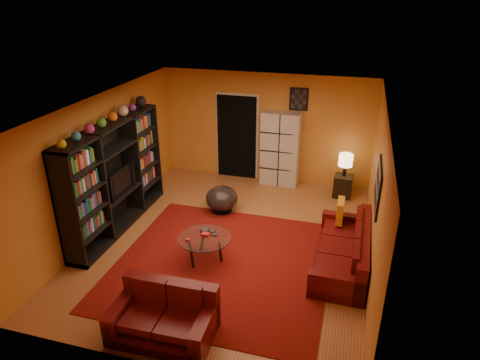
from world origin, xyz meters
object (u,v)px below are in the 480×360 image
(side_table, at_px, (343,186))
(table_lamp, at_px, (346,161))
(coffee_table, at_px, (204,240))
(bowl_chair, at_px, (222,199))
(tv, at_px, (118,181))
(entertainment_unit, at_px, (115,177))
(storage_cabinet, at_px, (280,149))
(sofa, at_px, (346,251))
(loveseat, at_px, (165,315))

(side_table, height_order, table_lamp, table_lamp)
(coffee_table, relative_size, bowl_chair, 1.34)
(tv, relative_size, table_lamp, 1.73)
(entertainment_unit, relative_size, side_table, 6.00)
(side_table, distance_m, table_lamp, 0.62)
(tv, xyz_separation_m, coffee_table, (1.99, -0.70, -0.56))
(tv, distance_m, coffee_table, 2.19)
(coffee_table, xyz_separation_m, storage_cabinet, (0.64, 3.48, 0.47))
(storage_cabinet, distance_m, table_lamp, 1.54)
(tv, relative_size, coffee_table, 0.97)
(tv, xyz_separation_m, sofa, (4.36, -0.19, -0.69))
(loveseat, distance_m, table_lamp, 5.40)
(entertainment_unit, height_order, loveseat, entertainment_unit)
(bowl_chair, xyz_separation_m, side_table, (2.42, 1.43, -0.05))
(sofa, relative_size, coffee_table, 2.31)
(entertainment_unit, bearing_deg, sofa, -2.25)
(coffee_table, bearing_deg, side_table, 56.03)
(tv, relative_size, side_table, 1.78)
(coffee_table, xyz_separation_m, bowl_chair, (-0.26, 1.77, -0.12))
(sofa, height_order, coffee_table, sofa)
(storage_cabinet, bearing_deg, table_lamp, -8.73)
(entertainment_unit, xyz_separation_m, sofa, (4.41, -0.17, -0.76))
(side_table, bearing_deg, loveseat, -113.06)
(loveseat, xyz_separation_m, side_table, (2.10, 4.94, -0.04))
(entertainment_unit, distance_m, bowl_chair, 2.22)
(coffee_table, height_order, side_table, side_table)
(sofa, height_order, storage_cabinet, storage_cabinet)
(coffee_table, xyz_separation_m, side_table, (2.16, 3.20, -0.17))
(entertainment_unit, relative_size, storage_cabinet, 1.70)
(entertainment_unit, height_order, bowl_chair, entertainment_unit)
(entertainment_unit, xyz_separation_m, bowl_chair, (1.78, 1.09, -0.75))
(loveseat, relative_size, table_lamp, 2.71)
(sofa, height_order, bowl_chair, sofa)
(storage_cabinet, relative_size, bowl_chair, 2.58)
(bowl_chair, bearing_deg, tv, -148.27)
(sofa, distance_m, loveseat, 3.23)
(entertainment_unit, bearing_deg, tv, 19.91)
(storage_cabinet, height_order, table_lamp, storage_cabinet)
(sofa, distance_m, bowl_chair, 2.92)
(coffee_table, bearing_deg, tv, 160.58)
(loveseat, height_order, coffee_table, loveseat)
(storage_cabinet, bearing_deg, loveseat, -94.58)
(loveseat, distance_m, side_table, 5.37)
(loveseat, height_order, table_lamp, table_lamp)
(storage_cabinet, distance_m, bowl_chair, 2.02)
(tv, xyz_separation_m, side_table, (4.15, 2.50, -0.73))
(tv, height_order, storage_cabinet, storage_cabinet)
(table_lamp, bearing_deg, coffee_table, -123.97)
(tv, distance_m, sofa, 4.42)
(side_table, bearing_deg, table_lamp, 0.00)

